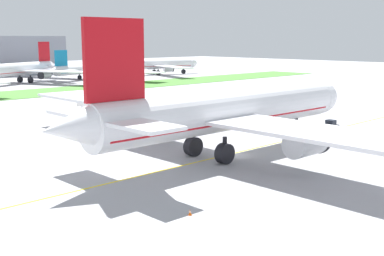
# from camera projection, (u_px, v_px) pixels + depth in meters

# --- Properties ---
(ground_plane) EXTENTS (600.00, 600.00, 0.00)m
(ground_plane) POSITION_uv_depth(u_px,v_px,m) (236.00, 155.00, 73.03)
(ground_plane) COLOR #9E9EA3
(ground_plane) RESTS_ON ground
(apron_taxi_line) EXTENTS (280.00, 0.36, 0.01)m
(apron_taxi_line) POSITION_uv_depth(u_px,v_px,m) (230.00, 154.00, 73.90)
(apron_taxi_line) COLOR yellow
(apron_taxi_line) RESTS_ON ground
(airliner_foreground) EXTENTS (55.54, 87.39, 19.06)m
(airliner_foreground) POSITION_uv_depth(u_px,v_px,m) (223.00, 112.00, 71.34)
(airliner_foreground) COLOR white
(airliner_foreground) RESTS_ON ground
(pushback_tug) EXTENTS (5.64, 2.47, 2.16)m
(pushback_tug) POSITION_uv_depth(u_px,v_px,m) (329.00, 127.00, 91.38)
(pushback_tug) COLOR #26262B
(pushback_tug) RESTS_ON ground
(traffic_cone_near_nose) EXTENTS (0.36, 0.36, 0.58)m
(traffic_cone_near_nose) POSITION_uv_depth(u_px,v_px,m) (190.00, 212.00, 48.27)
(traffic_cone_near_nose) COLOR #F2590C
(traffic_cone_near_nose) RESTS_ON ground
(traffic_cone_port_wing) EXTENTS (0.36, 0.36, 0.58)m
(traffic_cone_port_wing) POSITION_uv_depth(u_px,v_px,m) (381.00, 142.00, 81.54)
(traffic_cone_port_wing) COLOR #F2590C
(traffic_cone_port_wing) RESTS_ON ground
(service_truck_baggage_loader) EXTENTS (6.33, 3.61, 2.93)m
(service_truck_baggage_loader) POSITION_uv_depth(u_px,v_px,m) (88.00, 104.00, 118.35)
(service_truck_baggage_loader) COLOR white
(service_truck_baggage_loader) RESTS_ON ground
(parked_airliner_far_centre) EXTENTS (41.25, 65.92, 15.58)m
(parked_airliner_far_centre) POSITION_uv_depth(u_px,v_px,m) (21.00, 69.00, 191.00)
(parked_airliner_far_centre) COLOR white
(parked_airliner_far_centre) RESTS_ON ground
(parked_airliner_far_right) EXTENTS (43.56, 72.13, 12.43)m
(parked_airliner_far_right) POSITION_uv_depth(u_px,v_px,m) (87.00, 69.00, 209.92)
(parked_airliner_far_right) COLOR white
(parked_airliner_far_right) RESTS_ON ground
(parked_airliner_far_outer) EXTENTS (37.91, 59.97, 14.34)m
(parked_airliner_far_outer) POSITION_uv_depth(u_px,v_px,m) (160.00, 64.00, 238.23)
(parked_airliner_far_outer) COLOR white
(parked_airliner_far_outer) RESTS_ON ground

